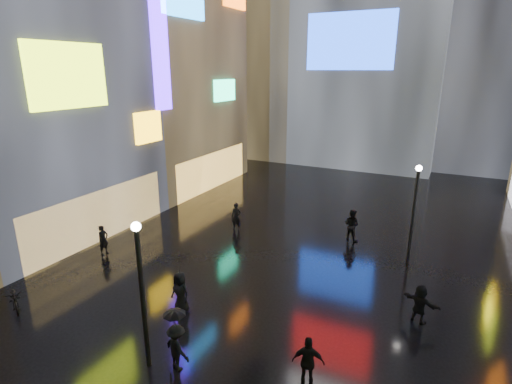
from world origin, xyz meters
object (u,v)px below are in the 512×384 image
Objects in this scene: lamp_near at (142,288)px; lamp_far at (414,210)px; pedestrian_3 at (308,362)px; bicycle at (15,299)px.

lamp_near and lamp_far have the same top height.
pedestrian_3 is (-1.81, -10.16, -2.08)m from lamp_far.
lamp_near is 13.62m from lamp_far.
pedestrian_3 is at bearing 17.38° from lamp_near.
lamp_far is 10.52m from pedestrian_3.
lamp_far is (6.90, 11.75, 0.00)m from lamp_near.
lamp_near is 3.01× the size of pedestrian_3.
lamp_far is 3.01× the size of pedestrian_3.
lamp_near is at bearing -120.42° from lamp_far.
bicycle is at bearing -8.93° from pedestrian_3.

